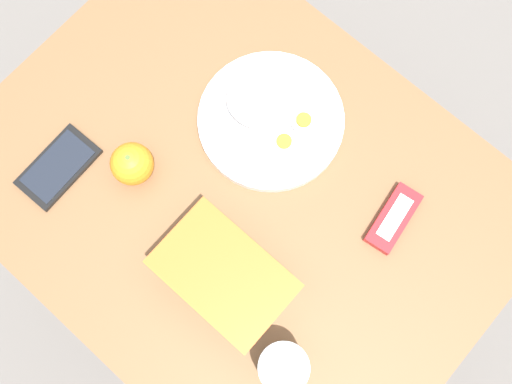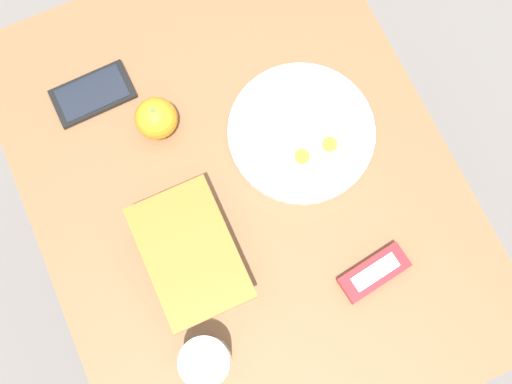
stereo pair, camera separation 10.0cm
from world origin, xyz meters
name	(u,v)px [view 1 (the left image)]	position (x,y,z in m)	size (l,w,h in m)	color
ground_plane	(246,252)	(0.00, 0.00, 0.00)	(10.00, 10.00, 0.00)	#66605B
table	(241,209)	(0.00, 0.00, 0.59)	(0.92, 0.71, 0.74)	brown
food_container	(225,277)	(-0.08, 0.13, 0.77)	(0.21, 0.14, 0.08)	white
orange_fruit	(132,164)	(0.16, 0.09, 0.77)	(0.07, 0.07, 0.07)	orange
rice_plate	(269,116)	(0.05, -0.13, 0.75)	(0.26, 0.26, 0.06)	white
candy_bar	(394,218)	(-0.23, -0.14, 0.75)	(0.06, 0.12, 0.02)	red
cell_phone	(58,167)	(0.26, 0.18, 0.74)	(0.08, 0.14, 0.01)	black
drinking_glass	(283,367)	(-0.24, 0.17, 0.78)	(0.08, 0.08, 0.09)	silver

